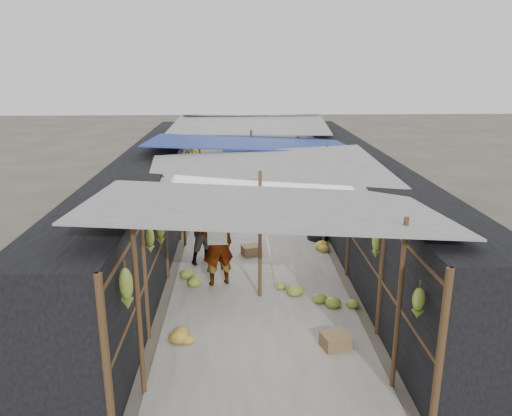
{
  "coord_description": "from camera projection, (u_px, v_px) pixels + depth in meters",
  "views": [
    {
      "loc": [
        -0.43,
        -6.2,
        4.56
      ],
      "look_at": [
        0.0,
        5.14,
        1.25
      ],
      "focal_mm": 35.0,
      "sensor_mm": 36.0,
      "label": 1
    }
  ],
  "objects": [
    {
      "name": "stall_left",
      "position": [
        151.0,
        198.0,
        13.05
      ],
      "size": [
        1.4,
        15.0,
        2.3
      ],
      "primitive_type": "cube",
      "color": "black",
      "rests_on": "ground"
    },
    {
      "name": "crate_back",
      "position": [
        240.0,
        189.0,
        18.16
      ],
      "size": [
        0.51,
        0.43,
        0.3
      ],
      "primitive_type": "cube",
      "rotation": [
        0.0,
        0.0,
        -0.1
      ],
      "color": "olive",
      "rests_on": "ground"
    },
    {
      "name": "hanging_bananas",
      "position": [
        253.0,
        180.0,
        12.78
      ],
      "size": [
        3.95,
        13.73,
        0.84
      ],
      "color": "olive",
      "rests_on": "ground"
    },
    {
      "name": "crate_mid",
      "position": [
        336.0,
        341.0,
        8.24
      ],
      "size": [
        0.53,
        0.46,
        0.27
      ],
      "primitive_type": "cube",
      "rotation": [
        0.0,
        0.0,
        0.28
      ],
      "color": "olive",
      "rests_on": "ground"
    },
    {
      "name": "floor_bananas",
      "position": [
        252.0,
        261.0,
        11.55
      ],
      "size": [
        3.89,
        10.45,
        0.34
      ],
      "color": "#B08D2D",
      "rests_on": "ground"
    },
    {
      "name": "crate_near",
      "position": [
        251.0,
        251.0,
        12.22
      ],
      "size": [
        0.53,
        0.47,
        0.26
      ],
      "primitive_type": "cube",
      "rotation": [
        0.0,
        0.0,
        0.31
      ],
      "color": "olive",
      "rests_on": "ground"
    },
    {
      "name": "aisle_slab",
      "position": [
        254.0,
        238.0,
        13.47
      ],
      "size": [
        3.6,
        16.0,
        0.02
      ],
      "primitive_type": "cube",
      "color": "#9E998E",
      "rests_on": "ground"
    },
    {
      "name": "black_basin",
      "position": [
        317.0,
        237.0,
        13.36
      ],
      "size": [
        0.55,
        0.55,
        0.17
      ],
      "primitive_type": "cylinder",
      "color": "black",
      "rests_on": "ground"
    },
    {
      "name": "vendor_elderly",
      "position": [
        218.0,
        245.0,
        10.41
      ],
      "size": [
        0.77,
        0.62,
        1.82
      ],
      "primitive_type": "imported",
      "rotation": [
        0.0,
        0.0,
        3.45
      ],
      "color": "white",
      "rests_on": "ground"
    },
    {
      "name": "ground",
      "position": [
        269.0,
        390.0,
        7.23
      ],
      "size": [
        80.0,
        80.0,
        0.0
      ],
      "primitive_type": "plane",
      "color": "#6B6356",
      "rests_on": "ground"
    },
    {
      "name": "market_canopy",
      "position": [
        255.0,
        148.0,
        13.13
      ],
      "size": [
        5.62,
        15.2,
        2.77
      ],
      "color": "brown",
      "rests_on": "ground"
    },
    {
      "name": "vendor_seated",
      "position": [
        300.0,
        187.0,
        17.03
      ],
      "size": [
        0.38,
        0.64,
        0.98
      ],
      "primitive_type": "imported",
      "rotation": [
        0.0,
        0.0,
        -1.6
      ],
      "color": "#4D4743",
      "rests_on": "ground"
    },
    {
      "name": "stall_right",
      "position": [
        355.0,
        196.0,
        13.25
      ],
      "size": [
        1.4,
        15.0,
        2.3
      ],
      "primitive_type": "cube",
      "color": "black",
      "rests_on": "ground"
    },
    {
      "name": "shopper_blue",
      "position": [
        207.0,
        229.0,
        11.61
      ],
      "size": [
        1.02,
        0.97,
        1.65
      ],
      "primitive_type": "imported",
      "rotation": [
        0.0,
        0.0,
        0.6
      ],
      "color": "#2231AA",
      "rests_on": "ground"
    }
  ]
}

